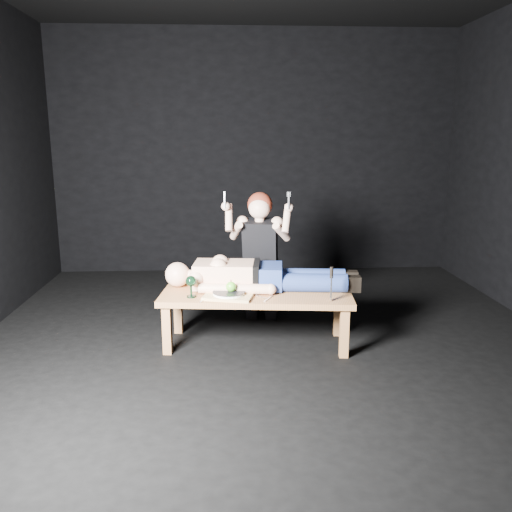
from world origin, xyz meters
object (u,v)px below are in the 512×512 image
lying_man (263,273)px  kneeling_woman (261,255)px  serving_tray (229,296)px  carving_knife (331,284)px  table (256,319)px  goblet (191,287)px

lying_man → kneeling_woman: (0.02, 0.47, 0.05)m
serving_tray → kneeling_woman: bearing=66.8°
kneeling_woman → carving_knife: bearing=-49.3°
table → carving_knife: 0.72m
kneeling_woman → carving_knife: kneeling_woman is taller
table → serving_tray: (-0.23, -0.11, 0.24)m
serving_tray → table: bearing=25.4°
lying_man → goblet: 0.64m
kneeling_woman → serving_tray: (-0.31, -0.72, -0.17)m
goblet → carving_knife: (1.10, -0.16, 0.05)m
lying_man → goblet: bearing=-153.1°
goblet → carving_knife: 1.11m
lying_man → carving_knife: bearing=-31.7°
table → kneeling_woman: 0.74m
goblet → table: bearing=10.0°
lying_man → goblet: size_ratio=9.04×
goblet → lying_man: bearing=21.2°
lying_man → serving_tray: lying_man is taller
table → kneeling_woman: kneeling_woman is taller
goblet → kneeling_woman: bearing=49.2°
kneeling_woman → serving_tray: kneeling_woman is taller
carving_knife → serving_tray: bearing=175.5°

